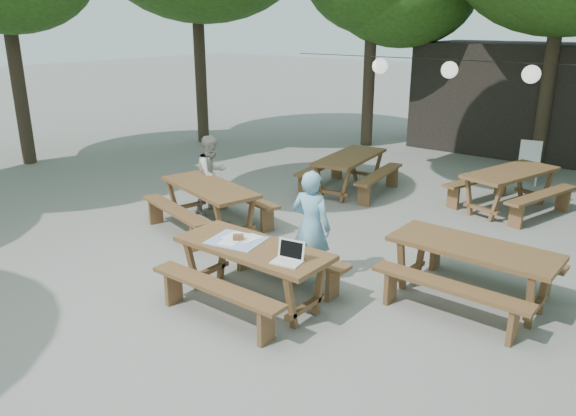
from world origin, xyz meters
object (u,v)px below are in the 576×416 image
Objects in this scene: second_person at (212,174)px; plastic_chair at (527,171)px; picnic_table_nw at (210,206)px; main_picnic_table at (253,273)px; woman at (311,227)px.

plastic_chair is (4.01, 5.55, -0.45)m from second_person.
plastic_chair is (3.43, 6.19, -0.13)m from picnic_table_nw.
picnic_table_nw is (-2.32, 1.54, 0.00)m from main_picnic_table.
plastic_chair is at bearing -38.48° from second_person.
plastic_chair is at bearing -104.12° from woman.
main_picnic_table is at bearing -18.84° from picnic_table_nw.
picnic_table_nw is at bearing -131.17° from plastic_chair.
woman is 1.70× the size of plastic_chair.
plastic_chair is at bearing 81.89° from main_picnic_table.
woman is (0.20, 0.95, 0.38)m from main_picnic_table.
picnic_table_nw is 0.93m from second_person.
plastic_chair reaches higher than picnic_table_nw.
main_picnic_table is at bearing 71.59° from woman.
plastic_chair is (0.90, 6.79, -0.51)m from woman.
woman is at bearing -109.80° from plastic_chair.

